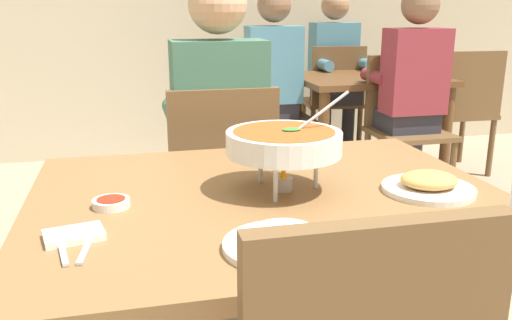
% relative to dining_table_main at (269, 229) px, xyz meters
% --- Properties ---
extents(dining_table_main, '(1.22, 0.98, 0.72)m').
position_rel_dining_table_main_xyz_m(dining_table_main, '(0.00, 0.00, 0.00)').
color(dining_table_main, brown).
rests_on(dining_table_main, ground_plane).
extents(chair_diner_main, '(0.44, 0.44, 0.90)m').
position_rel_dining_table_main_xyz_m(chair_diner_main, '(-0.00, 0.78, -0.11)').
color(chair_diner_main, brown).
rests_on(chair_diner_main, ground_plane).
extents(diner_main, '(0.40, 0.45, 1.31)m').
position_rel_dining_table_main_xyz_m(diner_main, '(0.00, 0.81, 0.12)').
color(diner_main, '#2D2D38').
rests_on(diner_main, ground_plane).
extents(curry_bowl, '(0.33, 0.30, 0.26)m').
position_rel_dining_table_main_xyz_m(curry_bowl, '(0.04, 0.02, 0.23)').
color(curry_bowl, silver).
rests_on(curry_bowl, dining_table_main).
extents(rice_plate, '(0.24, 0.24, 0.06)m').
position_rel_dining_table_main_xyz_m(rice_plate, '(-0.06, -0.33, 0.12)').
color(rice_plate, white).
rests_on(rice_plate, dining_table_main).
extents(appetizer_plate, '(0.24, 0.24, 0.06)m').
position_rel_dining_table_main_xyz_m(appetizer_plate, '(0.41, -0.08, 0.12)').
color(appetizer_plate, white).
rests_on(appetizer_plate, dining_table_main).
extents(sauce_dish, '(0.09, 0.09, 0.02)m').
position_rel_dining_table_main_xyz_m(sauce_dish, '(-0.40, -0.01, 0.11)').
color(sauce_dish, white).
rests_on(sauce_dish, dining_table_main).
extents(napkin_folded, '(0.13, 0.10, 0.02)m').
position_rel_dining_table_main_xyz_m(napkin_folded, '(-0.47, -0.18, 0.11)').
color(napkin_folded, white).
rests_on(napkin_folded, dining_table_main).
extents(fork_utensil, '(0.04, 0.17, 0.01)m').
position_rel_dining_table_main_xyz_m(fork_utensil, '(-0.49, -0.23, 0.10)').
color(fork_utensil, silver).
rests_on(fork_utensil, dining_table_main).
extents(spoon_utensil, '(0.03, 0.17, 0.01)m').
position_rel_dining_table_main_xyz_m(spoon_utensil, '(-0.44, -0.23, 0.10)').
color(spoon_utensil, silver).
rests_on(spoon_utensil, dining_table_main).
extents(dining_table_far, '(1.00, 0.80, 0.72)m').
position_rel_dining_table_main_xyz_m(dining_table_far, '(1.30, 2.24, -0.03)').
color(dining_table_far, brown).
rests_on(dining_table_far, ground_plane).
extents(chair_bg_left, '(0.45, 0.45, 0.90)m').
position_rel_dining_table_main_xyz_m(chair_bg_left, '(1.33, 1.77, -0.11)').
color(chair_bg_left, brown).
rests_on(chair_bg_left, ground_plane).
extents(chair_bg_middle, '(0.49, 0.49, 0.90)m').
position_rel_dining_table_main_xyz_m(chair_bg_middle, '(1.26, 2.76, -0.11)').
color(chair_bg_middle, brown).
rests_on(chair_bg_middle, ground_plane).
extents(chair_bg_right, '(0.45, 0.45, 0.90)m').
position_rel_dining_table_main_xyz_m(chair_bg_right, '(0.67, 2.36, -0.11)').
color(chair_bg_right, brown).
rests_on(chair_bg_right, ground_plane).
extents(chair_bg_corner, '(0.45, 0.45, 0.90)m').
position_rel_dining_table_main_xyz_m(chair_bg_corner, '(1.99, 2.11, -0.11)').
color(chair_bg_corner, brown).
rests_on(chair_bg_corner, ground_plane).
extents(patron_bg_left, '(0.40, 0.45, 1.31)m').
position_rel_dining_table_main_xyz_m(patron_bg_left, '(1.33, 1.69, 0.12)').
color(patron_bg_left, '#2D2D38').
rests_on(patron_bg_left, ground_plane).
extents(patron_bg_middle, '(0.40, 0.45, 1.31)m').
position_rel_dining_table_main_xyz_m(patron_bg_middle, '(1.26, 2.79, 0.12)').
color(patron_bg_middle, '#2D2D38').
rests_on(patron_bg_middle, ground_plane).
extents(patron_bg_right, '(0.40, 0.45, 1.31)m').
position_rel_dining_table_main_xyz_m(patron_bg_right, '(0.61, 2.25, 0.12)').
color(patron_bg_right, '#2D2D38').
rests_on(patron_bg_right, ground_plane).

